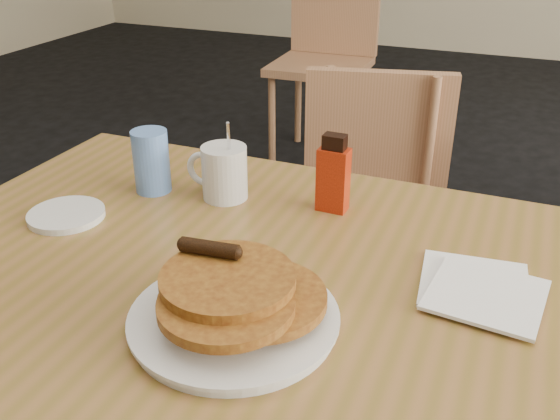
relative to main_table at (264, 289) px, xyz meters
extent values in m
cube|color=olive|center=(0.00, 0.00, 0.02)|extent=(1.24, 0.83, 0.04)
cube|color=#A3714C|center=(0.00, 0.00, 0.01)|extent=(1.28, 0.87, 0.02)
cube|color=#A3714C|center=(-0.02, 0.63, -0.29)|extent=(0.47, 0.47, 0.04)
cube|color=#A3714C|center=(-0.02, 0.81, -0.05)|extent=(0.39, 0.13, 0.43)
cylinder|color=#A3714C|center=(-0.18, 0.47, -0.51)|extent=(0.04, 0.04, 0.40)
cylinder|color=#A3714C|center=(0.14, 0.79, -0.51)|extent=(0.04, 0.04, 0.40)
cube|color=#A3714C|center=(-0.66, 2.20, -0.22)|extent=(0.48, 0.48, 0.04)
cube|color=#A3714C|center=(-0.66, 2.41, 0.06)|extent=(0.46, 0.06, 0.51)
cylinder|color=#A3714C|center=(-0.85, 2.02, -0.47)|extent=(0.04, 0.04, 0.47)
cylinder|color=#A3714C|center=(-0.47, 2.39, -0.47)|extent=(0.04, 0.04, 0.47)
cylinder|color=silver|center=(0.02, -0.15, 0.05)|extent=(0.28, 0.28, 0.02)
cylinder|color=silver|center=(0.02, -0.15, 0.06)|extent=(0.29, 0.29, 0.01)
cylinder|color=#97631F|center=(0.00, -0.13, 0.07)|extent=(0.18, 0.18, 0.01)
cylinder|color=#97631F|center=(0.05, -0.13, 0.08)|extent=(0.18, 0.18, 0.01)
cylinder|color=#97631F|center=(0.03, -0.18, 0.10)|extent=(0.18, 0.18, 0.01)
cylinder|color=#97631F|center=(0.01, -0.14, 0.11)|extent=(0.18, 0.18, 0.01)
cylinder|color=black|center=(-0.03, -0.11, 0.13)|extent=(0.09, 0.03, 0.02)
cylinder|color=silver|center=(-0.17, 0.21, 0.09)|extent=(0.09, 0.09, 0.10)
torus|color=silver|center=(-0.22, 0.21, 0.09)|extent=(0.07, 0.01, 0.07)
cylinder|color=black|center=(-0.17, 0.21, 0.14)|extent=(0.08, 0.08, 0.01)
cylinder|color=silver|center=(-0.16, 0.21, 0.13)|extent=(0.03, 0.05, 0.15)
cube|color=maroon|center=(0.04, 0.24, 0.10)|extent=(0.06, 0.04, 0.12)
cube|color=black|center=(0.04, 0.24, 0.18)|extent=(0.04, 0.03, 0.03)
cube|color=white|center=(0.32, 0.08, 0.04)|extent=(0.17, 0.17, 0.01)
cube|color=white|center=(0.34, 0.05, 0.05)|extent=(0.17, 0.17, 0.01)
cylinder|color=#5B88D7|center=(-0.32, 0.18, 0.10)|extent=(0.08, 0.08, 0.12)
cylinder|color=silver|center=(-0.40, 0.02, 0.05)|extent=(0.16, 0.16, 0.01)
camera|label=1|loc=(0.34, -0.76, 0.57)|focal=40.00mm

